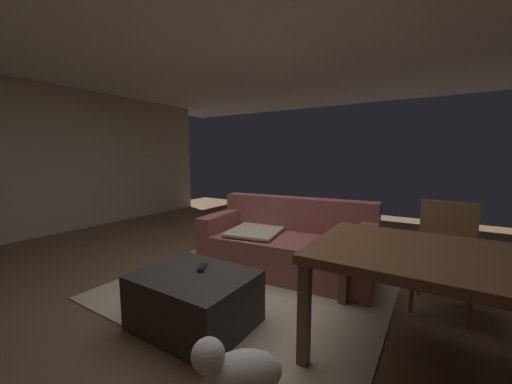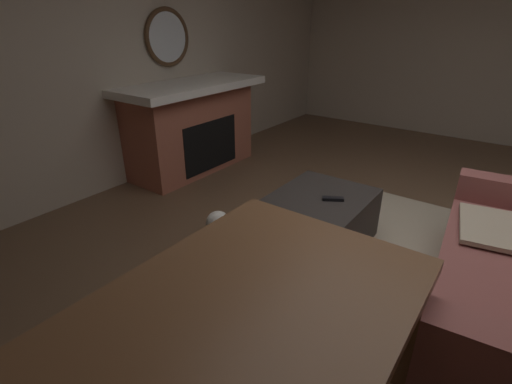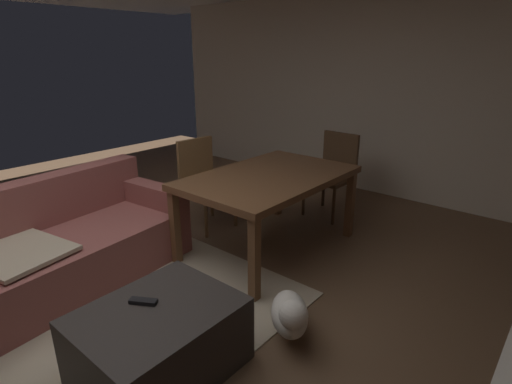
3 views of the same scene
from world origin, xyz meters
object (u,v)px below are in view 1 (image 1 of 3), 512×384
object	(u,v)px
ottoman_coffee_table	(195,300)
small_dog	(237,370)
dining_table	(448,266)
couch	(288,245)
tv_remote	(202,267)
dining_chair_north	(445,249)

from	to	relation	value
ottoman_coffee_table	small_dog	world-z (taller)	ottoman_coffee_table
dining_table	couch	bearing A→B (deg)	148.96
tv_remote	small_dog	bearing A→B (deg)	-66.62
tv_remote	small_dog	world-z (taller)	tv_remote
ottoman_coffee_table	small_dog	bearing A→B (deg)	-30.48
tv_remote	dining_table	bearing A→B (deg)	-17.36
dining_table	tv_remote	bearing A→B (deg)	-166.72
couch	ottoman_coffee_table	bearing A→B (deg)	-94.95
ottoman_coffee_table	dining_chair_north	distance (m)	2.18
ottoman_coffee_table	dining_chair_north	xyz separation A→B (m)	(1.65, 1.40, 0.31)
small_dog	tv_remote	bearing A→B (deg)	144.02
tv_remote	dining_chair_north	size ratio (longest dim) A/B	0.17
couch	dining_chair_north	world-z (taller)	dining_chair_north
small_dog	dining_table	bearing A→B (deg)	44.47
small_dog	couch	bearing A→B (deg)	107.84
couch	ottoman_coffee_table	world-z (taller)	couch
couch	ottoman_coffee_table	xyz separation A→B (m)	(-0.12, -1.41, -0.09)
couch	ottoman_coffee_table	size ratio (longest dim) A/B	2.27
couch	small_dog	size ratio (longest dim) A/B	4.21
couch	ottoman_coffee_table	distance (m)	1.42
dining_table	small_dog	xyz separation A→B (m)	(-0.93, -0.91, -0.47)
ottoman_coffee_table	tv_remote	distance (m)	0.25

